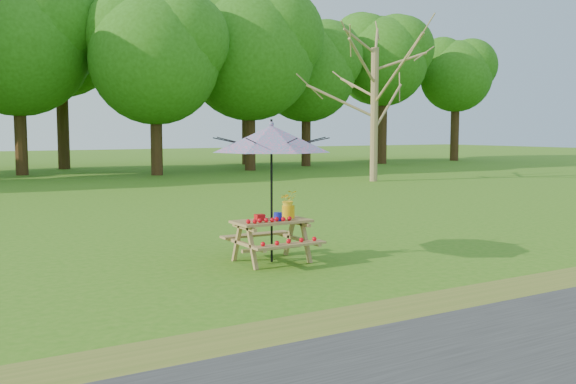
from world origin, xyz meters
TOP-DOWN VIEW (x-y plane):
  - ground at (0.00, 0.00)m, footprint 120.00×120.00m
  - drygrass_strip at (0.00, -2.80)m, footprint 120.00×1.20m
  - picnic_table at (-2.26, 0.50)m, footprint 1.20×1.32m
  - patio_umbrella at (-2.26, 0.50)m, footprint 2.12×2.12m
  - produce_bins at (-2.32, 0.52)m, footprint 0.37×0.45m
  - tomatoes_row at (-2.41, 0.32)m, footprint 0.77×0.13m
  - flower_bucket at (-1.90, 0.58)m, footprint 0.33×0.31m

SIDE VIEW (x-z plane):
  - ground at x=0.00m, z-range 0.00..0.00m
  - drygrass_strip at x=0.00m, z-range 0.00..0.01m
  - picnic_table at x=-2.26m, z-range -0.01..0.66m
  - tomatoes_row at x=-2.41m, z-range 0.67..0.74m
  - produce_bins at x=-2.32m, z-range 0.66..0.79m
  - flower_bucket at x=-1.90m, z-range 0.68..1.13m
  - patio_umbrella at x=-2.26m, z-range 0.82..3.07m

